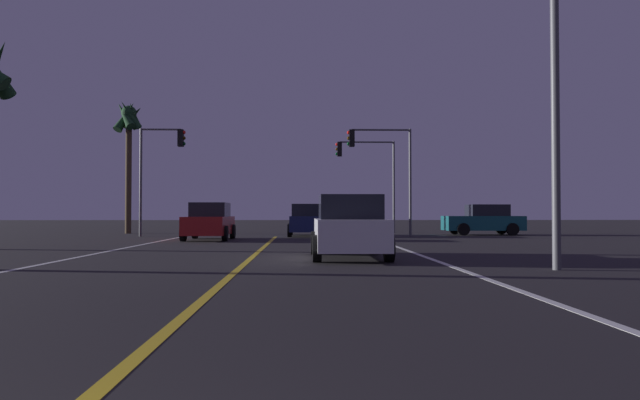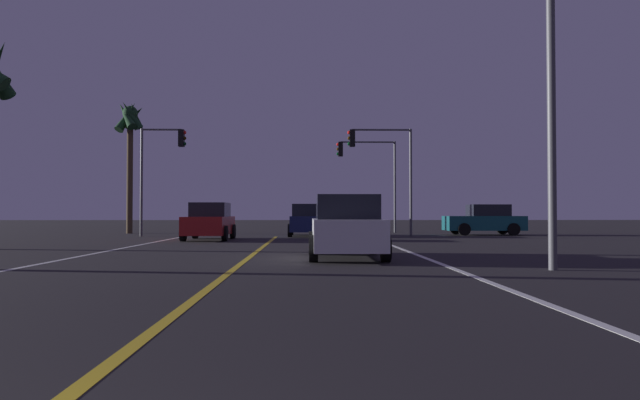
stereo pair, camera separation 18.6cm
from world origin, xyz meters
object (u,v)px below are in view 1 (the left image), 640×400
at_px(car_lead_same_lane, 349,228).
at_px(street_lamp_right_near, 529,50).
at_px(car_ahead_far, 307,221).
at_px(traffic_light_far_right, 366,164).
at_px(car_oncoming, 210,222).
at_px(car_crossing_side, 484,220).
at_px(traffic_light_near_left, 161,157).
at_px(palm_tree_left_far, 129,127).
at_px(traffic_light_near_right, 380,156).

bearing_deg(car_lead_same_lane, street_lamp_right_near, -132.71).
bearing_deg(car_ahead_far, traffic_light_far_right, -35.84).
height_order(car_ahead_far, traffic_light_far_right, traffic_light_far_right).
bearing_deg(car_oncoming, car_crossing_side, 110.70).
bearing_deg(traffic_light_far_right, traffic_light_near_left, 25.73).
height_order(car_oncoming, street_lamp_right_near, street_lamp_right_near).
distance_m(car_oncoming, traffic_light_near_left, 6.06).
distance_m(car_lead_same_lane, street_lamp_right_near, 6.33).
height_order(traffic_light_near_left, palm_tree_left_far, palm_tree_left_far).
distance_m(car_oncoming, traffic_light_far_right, 13.00).
xyz_separation_m(traffic_light_near_left, traffic_light_far_right, (11.41, 5.50, 0.12)).
relative_size(traffic_light_near_right, traffic_light_far_right, 0.99).
height_order(traffic_light_near_right, street_lamp_right_near, street_lamp_right_near).
height_order(traffic_light_near_right, traffic_light_far_right, traffic_light_far_right).
height_order(car_crossing_side, car_oncoming, same).
height_order(car_crossing_side, street_lamp_right_near, street_lamp_right_near).
distance_m(street_lamp_right_near, palm_tree_left_far, 27.22).
relative_size(car_ahead_far, traffic_light_near_right, 0.75).
bearing_deg(car_oncoming, traffic_light_near_right, 115.16).
distance_m(car_crossing_side, car_ahead_far, 9.98).
bearing_deg(car_oncoming, palm_tree_left_far, -143.18).
distance_m(car_lead_same_lane, traffic_light_near_right, 15.35).
relative_size(car_ahead_far, traffic_light_near_left, 0.76).
bearing_deg(car_lead_same_lane, palm_tree_left_far, 31.64).
xyz_separation_m(car_oncoming, palm_tree_left_far, (-6.21, 8.29, 5.58)).
bearing_deg(traffic_light_far_right, car_crossing_side, 146.98).
relative_size(car_crossing_side, car_lead_same_lane, 1.00).
xyz_separation_m(car_ahead_far, car_oncoming, (-4.49, -4.25, 0.00)).
xyz_separation_m(traffic_light_far_right, palm_tree_left_far, (-14.45, -1.15, 2.12)).
relative_size(car_oncoming, palm_tree_left_far, 0.53).
height_order(car_oncoming, traffic_light_near_left, traffic_light_near_left).
relative_size(car_crossing_side, traffic_light_near_left, 0.76).
distance_m(car_ahead_far, traffic_light_near_right, 5.19).
xyz_separation_m(car_oncoming, street_lamp_right_near, (9.17, -14.11, 3.94)).
height_order(car_crossing_side, traffic_light_near_right, traffic_light_near_right).
relative_size(car_ahead_far, car_lead_same_lane, 1.00).
distance_m(car_crossing_side, palm_tree_left_far, 21.53).
bearing_deg(car_ahead_far, car_lead_same_lane, -176.06).
bearing_deg(street_lamp_right_near, traffic_light_near_right, -87.52).
bearing_deg(street_lamp_right_near, traffic_light_near_left, -55.64).
height_order(car_lead_same_lane, traffic_light_near_right, traffic_light_near_right).
bearing_deg(car_lead_same_lane, traffic_light_near_right, -11.04).
xyz_separation_m(traffic_light_near_right, traffic_light_near_left, (-11.56, 0.00, -0.08)).
xyz_separation_m(car_ahead_far, car_lead_same_lane, (1.03, -14.99, 0.00)).
bearing_deg(car_oncoming, traffic_light_far_right, 138.88).
height_order(car_crossing_side, traffic_light_far_right, traffic_light_far_right).
height_order(car_lead_same_lane, traffic_light_near_left, traffic_light_near_left).
bearing_deg(traffic_light_near_left, car_oncoming, -51.13).
bearing_deg(palm_tree_left_far, street_lamp_right_near, -55.54).
bearing_deg(car_ahead_far, traffic_light_near_left, 92.30).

